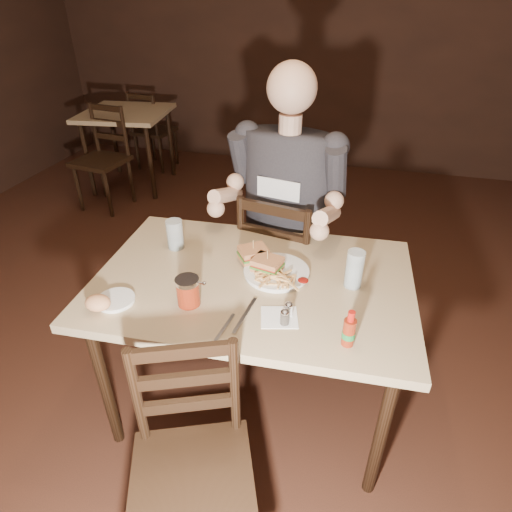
% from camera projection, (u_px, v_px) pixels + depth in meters
% --- Properties ---
extents(room_shell, '(7.00, 7.00, 7.00)m').
position_uv_depth(room_shell, '(205.00, 122.00, 1.54)').
color(room_shell, black).
rests_on(room_shell, ground).
extents(main_table, '(1.37, 0.95, 0.77)m').
position_uv_depth(main_table, '(253.00, 291.00, 1.85)').
color(main_table, tan).
rests_on(main_table, ground).
extents(bg_table, '(0.89, 0.89, 0.77)m').
position_uv_depth(bg_table, '(126.00, 120.00, 4.24)').
color(bg_table, tan).
rests_on(bg_table, ground).
extents(chair_far, '(0.51, 0.55, 0.94)m').
position_uv_depth(chair_far, '(285.00, 265.00, 2.43)').
color(chair_far, black).
rests_on(chair_far, ground).
extents(chair_near, '(0.54, 0.56, 0.88)m').
position_uv_depth(chair_near, '(192.00, 482.00, 1.41)').
color(chair_near, black).
rests_on(chair_near, ground).
extents(bg_chair_far, '(0.45, 0.48, 0.85)m').
position_uv_depth(bg_chair_far, '(154.00, 130.00, 4.83)').
color(bg_chair_far, black).
rests_on(bg_chair_far, ground).
extents(bg_chair_near, '(0.48, 0.51, 0.91)m').
position_uv_depth(bg_chair_near, '(100.00, 161.00, 3.91)').
color(bg_chair_near, black).
rests_on(bg_chair_near, ground).
extents(diner, '(0.69, 0.58, 1.06)m').
position_uv_depth(diner, '(285.00, 179.00, 2.09)').
color(diner, '#28272B').
rests_on(diner, chair_far).
extents(dinner_plate, '(0.29, 0.29, 0.02)m').
position_uv_depth(dinner_plate, '(276.00, 273.00, 1.83)').
color(dinner_plate, white).
rests_on(dinner_plate, main_table).
extents(sandwich_left, '(0.14, 0.12, 0.10)m').
position_uv_depth(sandwich_left, '(268.00, 261.00, 1.80)').
color(sandwich_left, tan).
rests_on(sandwich_left, dinner_plate).
extents(sandwich_right, '(0.15, 0.15, 0.10)m').
position_uv_depth(sandwich_right, '(253.00, 250.00, 1.88)').
color(sandwich_right, tan).
rests_on(sandwich_right, dinner_plate).
extents(fries_pile, '(0.23, 0.17, 0.04)m').
position_uv_depth(fries_pile, '(277.00, 278.00, 1.75)').
color(fries_pile, tan).
rests_on(fries_pile, dinner_plate).
extents(ketchup_dollop, '(0.05, 0.05, 0.01)m').
position_uv_depth(ketchup_dollop, '(303.00, 280.00, 1.76)').
color(ketchup_dollop, maroon).
rests_on(ketchup_dollop, dinner_plate).
extents(glass_left, '(0.08, 0.08, 0.14)m').
position_uv_depth(glass_left, '(175.00, 234.00, 1.98)').
color(glass_left, silver).
rests_on(glass_left, main_table).
extents(glass_right, '(0.07, 0.07, 0.16)m').
position_uv_depth(glass_right, '(354.00, 269.00, 1.72)').
color(glass_right, silver).
rests_on(glass_right, main_table).
extents(hot_sauce, '(0.05, 0.05, 0.14)m').
position_uv_depth(hot_sauce, '(349.00, 328.00, 1.44)').
color(hot_sauce, maroon).
rests_on(hot_sauce, main_table).
extents(salt_shaker, '(0.03, 0.03, 0.06)m').
position_uv_depth(salt_shaker, '(289.00, 310.00, 1.59)').
color(salt_shaker, white).
rests_on(salt_shaker, main_table).
extents(pepper_shaker, '(0.03, 0.03, 0.06)m').
position_uv_depth(pepper_shaker, '(285.00, 317.00, 1.55)').
color(pepper_shaker, '#38332D').
rests_on(pepper_shaker, main_table).
extents(syrup_dispenser, '(0.10, 0.10, 0.12)m').
position_uv_depth(syrup_dispenser, '(188.00, 291.00, 1.63)').
color(syrup_dispenser, maroon).
rests_on(syrup_dispenser, main_table).
extents(napkin, '(0.16, 0.16, 0.00)m').
position_uv_depth(napkin, '(279.00, 317.00, 1.60)').
color(napkin, white).
rests_on(napkin, main_table).
extents(knife, '(0.04, 0.21, 0.01)m').
position_uv_depth(knife, '(245.00, 315.00, 1.60)').
color(knife, silver).
rests_on(knife, napkin).
extents(fork, '(0.03, 0.16, 0.01)m').
position_uv_depth(fork, '(225.00, 328.00, 1.54)').
color(fork, silver).
rests_on(fork, napkin).
extents(side_plate, '(0.15, 0.15, 0.01)m').
position_uv_depth(side_plate, '(116.00, 301.00, 1.67)').
color(side_plate, white).
rests_on(side_plate, main_table).
extents(bread_roll, '(0.10, 0.09, 0.06)m').
position_uv_depth(bread_roll, '(98.00, 303.00, 1.61)').
color(bread_roll, tan).
rests_on(bread_roll, side_plate).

